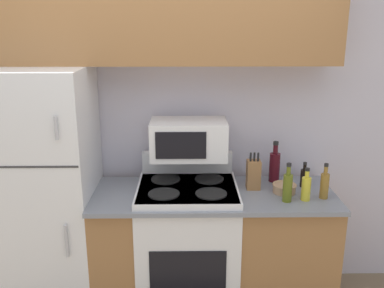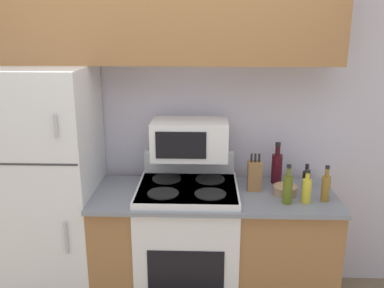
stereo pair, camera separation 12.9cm
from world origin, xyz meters
name	(u,v)px [view 1 (the left image)]	position (x,y,z in m)	size (l,w,h in m)	color
wall_back	(168,124)	(0.00, 0.68, 1.27)	(8.00, 0.05, 2.55)	silver
lower_cabinets	(213,249)	(0.32, 0.30, 0.44)	(1.64, 0.64, 0.89)	#9E6B3D
refrigerator	(47,194)	(-0.82, 0.32, 0.87)	(0.65, 0.67, 1.73)	white
upper_cabinets	(165,8)	(0.00, 0.49, 2.09)	(2.29, 0.33, 0.72)	#9E6B3D
stove	(188,246)	(0.14, 0.29, 0.48)	(0.68, 0.62, 1.09)	white
microwave	(189,139)	(0.15, 0.42, 1.23)	(0.52, 0.31, 0.26)	white
knife_block	(253,174)	(0.60, 0.35, 0.99)	(0.09, 0.09, 0.26)	#9E6B3D
bowl	(284,188)	(0.80, 0.28, 0.92)	(0.16, 0.16, 0.06)	tan
bottle_vinegar	(325,185)	(1.04, 0.18, 0.98)	(0.06, 0.06, 0.24)	olive
bottle_wine_red	(275,166)	(0.77, 0.49, 1.01)	(0.08, 0.08, 0.30)	#470F19
bottle_soy_sauce	(304,177)	(0.96, 0.38, 0.96)	(0.05, 0.05, 0.18)	black
bottle_cooking_spray	(306,188)	(0.91, 0.15, 0.97)	(0.06, 0.06, 0.22)	gold
bottle_olive_oil	(288,187)	(0.79, 0.13, 0.99)	(0.06, 0.06, 0.26)	#5B6619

